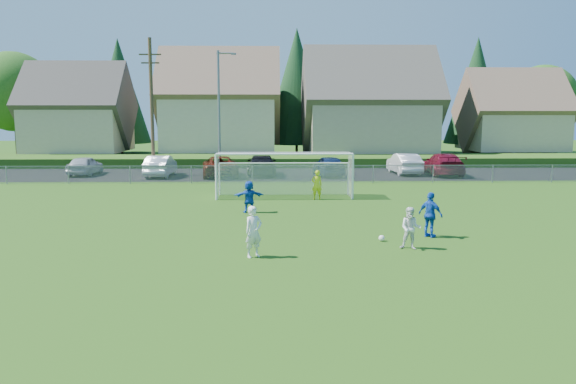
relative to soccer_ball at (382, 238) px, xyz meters
name	(u,v)px	position (x,y,z in m)	size (l,w,h in m)	color
ground	(296,284)	(-3.33, -5.06, -0.11)	(160.00, 160.00, 0.00)	#193D0C
asphalt_lot	(281,174)	(-3.33, 22.44, -0.10)	(60.00, 60.00, 0.00)	black
grass_embankment	(280,161)	(-3.33, 29.94, 0.29)	(70.00, 6.00, 0.80)	#1E420F
soccer_ball	(382,238)	(0.00, 0.00, 0.00)	(0.22, 0.22, 0.22)	white
player_white_a	(254,232)	(-4.57, -2.15, 0.73)	(0.61, 0.40, 1.67)	white
player_white_b	(411,228)	(0.74, -1.22, 0.62)	(0.70, 0.55, 1.45)	white
player_blue_a	(430,215)	(1.93, 0.61, 0.74)	(1.00, 0.42, 1.70)	#1345B5
player_blue_b	(249,197)	(-5.06, 6.05, 0.64)	(1.39, 0.44, 1.50)	#1345B5
goalkeeper	(317,185)	(-1.60, 9.95, 0.69)	(0.58, 0.38, 1.59)	yellow
car_a	(85,165)	(-18.03, 22.34, 0.60)	(1.68, 4.17, 1.42)	#AEB2B6
car_b	(161,166)	(-12.18, 21.22, 0.66)	(1.62, 4.65, 1.53)	silver
car_c	(220,166)	(-7.85, 21.21, 0.63)	(2.47, 5.36, 1.49)	#561809
car_d	(262,165)	(-4.80, 21.84, 0.65)	(2.13, 5.25, 1.52)	black
car_e	(329,166)	(0.15, 21.24, 0.64)	(1.77, 4.41, 1.50)	#142547
car_f	(404,164)	(6.02, 22.43, 0.67)	(1.65, 4.73, 1.56)	silver
car_g	(443,164)	(8.77, 21.67, 0.70)	(2.28, 5.61, 1.63)	maroon
soccer_goal	(284,168)	(-3.33, 10.99, 1.52)	(7.42, 1.90, 2.50)	white
chainlink_fence	(283,174)	(-3.33, 16.94, 0.52)	(52.06, 0.06, 1.20)	gray
streetlight	(220,110)	(-7.77, 20.94, 4.73)	(1.38, 0.18, 9.00)	slate
utility_pole	(152,106)	(-12.83, 21.94, 5.04)	(1.60, 0.26, 10.00)	#473321
houses_row	(299,86)	(-1.35, 37.40, 7.22)	(53.90, 11.45, 13.27)	tan
tree_row	(288,92)	(-2.28, 43.67, 6.80)	(65.98, 12.36, 13.80)	#382616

